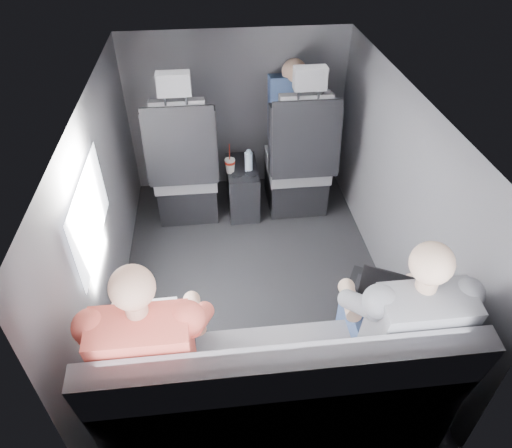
{
  "coord_description": "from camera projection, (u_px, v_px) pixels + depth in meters",
  "views": [
    {
      "loc": [
        -0.24,
        -2.25,
        2.32
      ],
      "look_at": [
        0.01,
        -0.05,
        0.55
      ],
      "focal_mm": 32.0,
      "sensor_mm": 36.0,
      "label": 1
    }
  ],
  "objects": [
    {
      "name": "floor",
      "position": [
        254.0,
        281.0,
        3.22
      ],
      "size": [
        2.6,
        2.6,
        0.0
      ],
      "primitive_type": "plane",
      "color": "black",
      "rests_on": "ground"
    },
    {
      "name": "ceiling",
      "position": [
        253.0,
        98.0,
        2.38
      ],
      "size": [
        2.6,
        2.6,
        0.0
      ],
      "primitive_type": "plane",
      "rotation": [
        3.14,
        0.0,
        0.0
      ],
      "color": "#B2B2AD",
      "rests_on": "panel_back"
    },
    {
      "name": "panel_left",
      "position": [
        104.0,
        213.0,
        2.72
      ],
      "size": [
        0.02,
        2.6,
        1.35
      ],
      "primitive_type": "cube",
      "color": "#56565B",
      "rests_on": "floor"
    },
    {
      "name": "panel_right",
      "position": [
        395.0,
        194.0,
        2.87
      ],
      "size": [
        0.02,
        2.6,
        1.35
      ],
      "primitive_type": "cube",
      "color": "#56565B",
      "rests_on": "floor"
    },
    {
      "name": "panel_front",
      "position": [
        237.0,
        112.0,
        3.81
      ],
      "size": [
        1.8,
        0.02,
        1.35
      ],
      "primitive_type": "cube",
      "color": "#56565B",
      "rests_on": "floor"
    },
    {
      "name": "panel_back",
      "position": [
        289.0,
        397.0,
        1.79
      ],
      "size": [
        1.8,
        0.02,
        1.35
      ],
      "primitive_type": "cube",
      "color": "#56565B",
      "rests_on": "floor"
    },
    {
      "name": "side_window",
      "position": [
        90.0,
        213.0,
        2.35
      ],
      "size": [
        0.02,
        0.75,
        0.42
      ],
      "primitive_type": "cube",
      "color": "white",
      "rests_on": "panel_left"
    },
    {
      "name": "seatbelt",
      "position": [
        306.0,
        131.0,
        3.28
      ],
      "size": [
        0.35,
        0.11,
        0.59
      ],
      "primitive_type": "cube",
      "rotation": [
        -0.14,
        0.49,
        0.0
      ],
      "color": "black",
      "rests_on": "front_seat_right"
    },
    {
      "name": "front_seat_left",
      "position": [
        186.0,
        173.0,
        3.58
      ],
      "size": [
        0.52,
        0.58,
        1.26
      ],
      "color": "black",
      "rests_on": "floor"
    },
    {
      "name": "front_seat_right",
      "position": [
        298.0,
        166.0,
        3.66
      ],
      "size": [
        0.52,
        0.58,
        1.26
      ],
      "color": "black",
      "rests_on": "floor"
    },
    {
      "name": "center_console",
      "position": [
        243.0,
        188.0,
        3.78
      ],
      "size": [
        0.24,
        0.48,
        0.41
      ],
      "color": "black",
      "rests_on": "floor"
    },
    {
      "name": "rear_bench",
      "position": [
        277.0,
        393.0,
        2.2
      ],
      "size": [
        1.6,
        0.57,
        0.92
      ],
      "color": "slate",
      "rests_on": "floor"
    },
    {
      "name": "soda_cup",
      "position": [
        230.0,
        165.0,
        3.55
      ],
      "size": [
        0.08,
        0.08,
        0.25
      ],
      "color": "white",
      "rests_on": "center_console"
    },
    {
      "name": "water_bottle",
      "position": [
        249.0,
        161.0,
        3.56
      ],
      "size": [
        0.06,
        0.06,
        0.18
      ],
      "color": "#9FC4D7",
      "rests_on": "center_console"
    },
    {
      "name": "laptop_white",
      "position": [
        143.0,
        320.0,
        2.14
      ],
      "size": [
        0.31,
        0.29,
        0.23
      ],
      "color": "silver",
      "rests_on": "passenger_rear_left"
    },
    {
      "name": "laptop_black",
      "position": [
        383.0,
        289.0,
        2.3
      ],
      "size": [
        0.38,
        0.41,
        0.22
      ],
      "color": "black",
      "rests_on": "passenger_rear_right"
    },
    {
      "name": "passenger_rear_left",
      "position": [
        153.0,
        348.0,
        2.03
      ],
      "size": [
        0.49,
        0.61,
        1.2
      ],
      "color": "#2C2D31",
      "rests_on": "rear_bench"
    },
    {
      "name": "passenger_rear_right",
      "position": [
        397.0,
        325.0,
        2.13
      ],
      "size": [
        0.49,
        0.61,
        1.2
      ],
      "color": "#324D6F",
      "rests_on": "rear_bench"
    },
    {
      "name": "passenger_front_right",
      "position": [
        292.0,
        113.0,
        3.64
      ],
      "size": [
        0.38,
        0.38,
        0.74
      ],
      "color": "#324D6F",
      "rests_on": "front_seat_right"
    }
  ]
}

